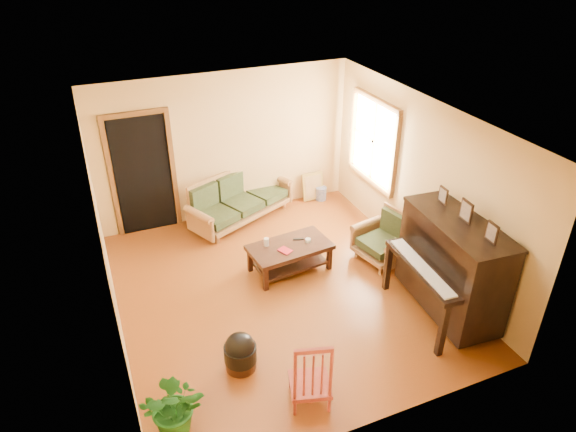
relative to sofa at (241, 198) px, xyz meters
name	(u,v)px	position (x,y,z in m)	size (l,w,h in m)	color
floor	(281,290)	(-0.12, -2.18, -0.42)	(5.00, 5.00, 0.00)	#662E0D
doorway	(143,176)	(-1.57, 0.30, 0.61)	(1.08, 0.16, 2.05)	black
window	(374,141)	(2.09, -0.88, 1.08)	(0.12, 1.36, 1.46)	white
sofa	(241,198)	(0.00, 0.00, 0.00)	(1.96, 0.82, 0.84)	olive
coffee_table	(290,258)	(0.20, -1.76, -0.20)	(1.23, 0.67, 0.45)	black
armchair	(383,238)	(1.64, -2.07, -0.02)	(0.76, 0.80, 0.80)	olive
piano	(451,268)	(1.79, -3.47, 0.30)	(0.96, 1.62, 1.43)	black
footstool	(240,355)	(-1.12, -3.37, -0.23)	(0.39, 0.39, 0.37)	black
red_chair	(310,369)	(-0.56, -4.13, 0.05)	(0.44, 0.48, 0.95)	maroon
leaning_frame	(313,186)	(1.50, 0.19, -0.14)	(0.43, 0.09, 0.57)	#B6943C
ceramic_crock	(321,193)	(1.64, 0.12, -0.29)	(0.21, 0.21, 0.26)	#304492
potted_plant	(175,406)	(-2.01, -3.95, -0.06)	(0.65, 0.57, 0.72)	#1C5F1B
book	(282,253)	(0.01, -1.91, 0.04)	(0.15, 0.20, 0.02)	#A71622
candle	(266,242)	(-0.13, -1.63, 0.09)	(0.08, 0.08, 0.13)	white
glass_jar	(308,240)	(0.49, -1.78, 0.05)	(0.08, 0.08, 0.06)	white
remote	(298,239)	(0.39, -1.66, 0.03)	(0.16, 0.04, 0.02)	black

